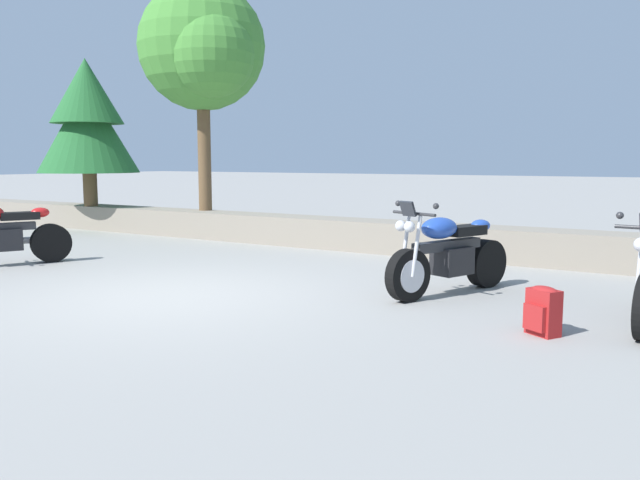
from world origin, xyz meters
TOP-DOWN VIEW (x-y plane):
  - ground_plane at (0.00, 0.00)m, footprint 120.00×120.00m
  - stone_wall at (0.00, 4.80)m, footprint 36.00×0.80m
  - motorcycle_blue_centre at (2.85, 1.87)m, footprint 0.99×1.98m
  - rider_backpack at (4.28, 0.54)m, footprint 0.35×0.34m
  - pine_tree_far_left at (-6.98, 4.56)m, footprint 2.31×2.31m
  - leafy_tree_mid_left at (-3.70, 4.95)m, footprint 2.81×2.67m

SIDE VIEW (x-z plane):
  - ground_plane at x=0.00m, z-range 0.00..0.00m
  - rider_backpack at x=4.28m, z-range 0.01..0.48m
  - stone_wall at x=0.00m, z-range 0.00..0.55m
  - motorcycle_blue_centre at x=2.85m, z-range -0.10..1.07m
  - pine_tree_far_left at x=-6.98m, z-range 0.89..4.30m
  - leafy_tree_mid_left at x=-3.70m, z-range 1.54..6.34m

